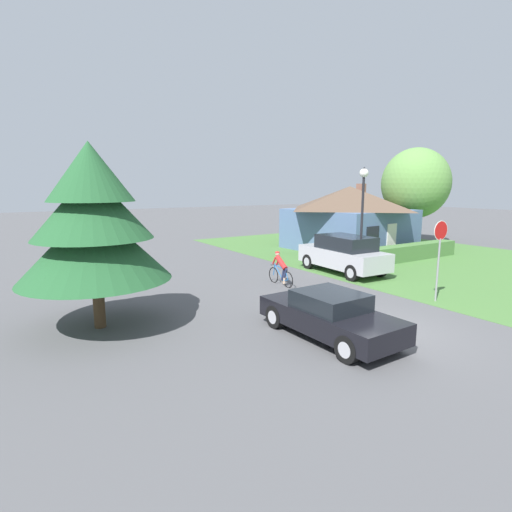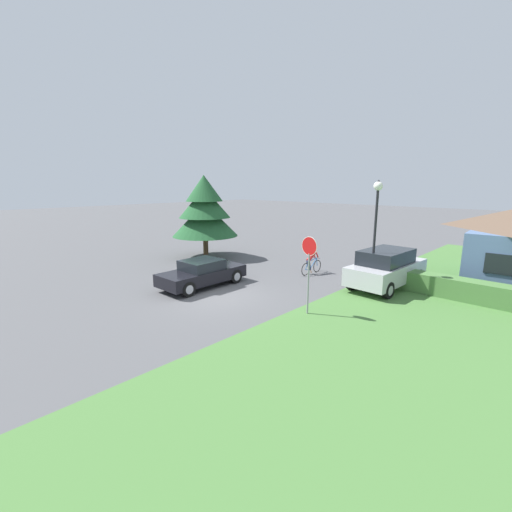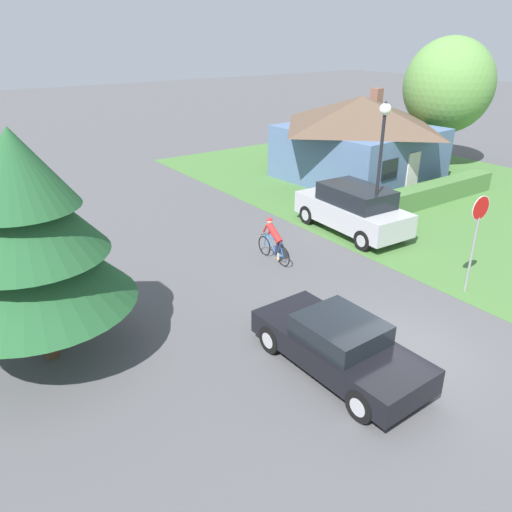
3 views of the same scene
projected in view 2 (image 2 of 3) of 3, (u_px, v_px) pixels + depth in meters
ground_plane at (217, 296)px, 15.39m from camera, size 140.00×140.00×0.00m
sedan_left_lane at (202, 273)px, 16.70m from camera, size 1.93×4.37×1.32m
cyclist at (312, 261)px, 19.07m from camera, size 0.44×1.81×1.47m
parked_suv_right at (386, 268)px, 16.50m from camera, size 2.19×4.85×1.87m
stop_sign at (309, 260)px, 12.83m from camera, size 0.72×0.07×3.02m
street_lamp at (376, 212)px, 15.17m from camera, size 0.40×0.40×5.12m
conifer_tall_near at (205, 210)px, 22.86m from camera, size 4.38×4.38×5.52m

